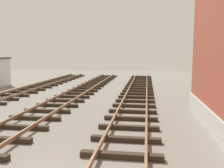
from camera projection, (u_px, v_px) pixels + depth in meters
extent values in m
cube|color=#2D2319|center=(122.00, 156.00, 7.32)|extent=(2.50, 0.24, 0.18)
cube|color=#2D2319|center=(126.00, 139.00, 8.72)|extent=(2.50, 0.24, 0.18)
cube|color=#2D2319|center=(129.00, 128.00, 10.11)|extent=(2.50, 0.24, 0.18)
cube|color=#2D2319|center=(131.00, 119.00, 11.50)|extent=(2.50, 0.24, 0.18)
cube|color=#2D2319|center=(133.00, 111.00, 12.89)|extent=(2.50, 0.24, 0.18)
cube|color=#2D2319|center=(134.00, 106.00, 14.28)|extent=(2.50, 0.24, 0.18)
cube|color=#2D2319|center=(135.00, 101.00, 15.67)|extent=(2.50, 0.24, 0.18)
cube|color=#2D2319|center=(136.00, 97.00, 17.06)|extent=(2.50, 0.24, 0.18)
cube|color=#2D2319|center=(137.00, 94.00, 18.45)|extent=(2.50, 0.24, 0.18)
cube|color=#2D2319|center=(138.00, 91.00, 19.84)|extent=(2.50, 0.24, 0.18)
cube|color=#2D2319|center=(138.00, 89.00, 21.23)|extent=(2.50, 0.24, 0.18)
cube|color=#2D2319|center=(139.00, 86.00, 22.62)|extent=(2.50, 0.24, 0.18)
cube|color=#2D2319|center=(139.00, 84.00, 24.01)|extent=(2.50, 0.24, 0.18)
cube|color=#2D2319|center=(140.00, 83.00, 25.40)|extent=(2.50, 0.24, 0.18)
cube|color=#2D2319|center=(140.00, 81.00, 26.79)|extent=(2.50, 0.24, 0.18)
cube|color=#2D2319|center=(141.00, 80.00, 28.18)|extent=(2.50, 0.24, 0.18)
cube|color=#2D2319|center=(141.00, 79.00, 29.57)|extent=(2.50, 0.24, 0.18)
cube|color=#2D2319|center=(141.00, 77.00, 30.96)|extent=(2.50, 0.24, 0.18)
cube|color=#2D2319|center=(141.00, 76.00, 32.35)|extent=(2.50, 0.24, 0.18)
cube|color=#2D2319|center=(19.00, 127.00, 10.16)|extent=(2.50, 0.24, 0.18)
cube|color=#2D2319|center=(35.00, 118.00, 11.58)|extent=(2.50, 0.24, 0.18)
cube|color=#2D2319|center=(47.00, 111.00, 13.01)|extent=(2.50, 0.24, 0.18)
cube|color=#2D2319|center=(57.00, 105.00, 14.43)|extent=(2.50, 0.24, 0.18)
cube|color=#2D2319|center=(65.00, 101.00, 15.86)|extent=(2.50, 0.24, 0.18)
cube|color=#2D2319|center=(72.00, 97.00, 17.28)|extent=(2.50, 0.24, 0.18)
cube|color=#2D2319|center=(78.00, 93.00, 18.71)|extent=(2.50, 0.24, 0.18)
cube|color=#2D2319|center=(83.00, 91.00, 20.13)|extent=(2.50, 0.24, 0.18)
cube|color=#2D2319|center=(87.00, 88.00, 21.56)|extent=(2.50, 0.24, 0.18)
cube|color=#2D2319|center=(91.00, 86.00, 22.98)|extent=(2.50, 0.24, 0.18)
cube|color=#2D2319|center=(94.00, 84.00, 24.41)|extent=(2.50, 0.24, 0.18)
cube|color=#2D2319|center=(97.00, 82.00, 25.83)|extent=(2.50, 0.24, 0.18)
cube|color=#2D2319|center=(100.00, 81.00, 27.26)|extent=(2.50, 0.24, 0.18)
cube|color=#2D2319|center=(102.00, 79.00, 28.68)|extent=(2.50, 0.24, 0.18)
cube|color=#2D2319|center=(104.00, 78.00, 30.11)|extent=(2.50, 0.24, 0.18)
cube|color=#2D2319|center=(106.00, 77.00, 31.53)|extent=(2.50, 0.24, 0.18)
cube|color=#2D2319|center=(108.00, 76.00, 32.96)|extent=(2.50, 0.24, 0.18)
cube|color=#2D2319|center=(1.00, 99.00, 16.49)|extent=(2.50, 0.24, 0.18)
cube|color=#2D2319|center=(12.00, 95.00, 17.91)|extent=(2.50, 0.24, 0.18)
cube|color=#2D2319|center=(22.00, 92.00, 19.34)|extent=(2.50, 0.24, 0.18)
cube|color=#2D2319|center=(31.00, 89.00, 20.76)|extent=(2.50, 0.24, 0.18)
cube|color=#2D2319|center=(38.00, 87.00, 22.19)|extent=(2.50, 0.24, 0.18)
cube|color=#2D2319|center=(45.00, 85.00, 23.61)|extent=(2.50, 0.24, 0.18)
cube|color=#2D2319|center=(51.00, 83.00, 25.04)|extent=(2.50, 0.24, 0.18)
cube|color=#2D2319|center=(56.00, 82.00, 26.46)|extent=(2.50, 0.24, 0.18)
cube|color=#2D2319|center=(61.00, 80.00, 27.89)|extent=(2.50, 0.24, 0.18)
cube|color=#2D2319|center=(65.00, 79.00, 29.31)|extent=(2.50, 0.24, 0.18)
cube|color=#2D2319|center=(69.00, 78.00, 30.74)|extent=(2.50, 0.24, 0.18)
cube|color=#2D2319|center=(72.00, 77.00, 32.16)|extent=(2.50, 0.24, 0.18)
cube|color=#2D2319|center=(75.00, 76.00, 33.59)|extent=(2.50, 0.24, 0.18)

